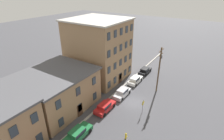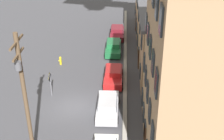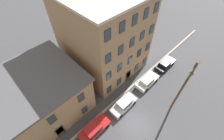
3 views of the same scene
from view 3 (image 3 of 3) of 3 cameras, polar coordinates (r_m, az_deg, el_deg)
ground_plane at (r=22.45m, az=9.01°, el=-19.63°), size 200.00×200.00×0.00m
kerb_strip at (r=23.52m, az=0.37°, el=-12.54°), size 56.00×0.36×0.16m
apartment_midblock at (r=22.68m, az=-27.14°, el=-9.29°), size 12.40×10.74×6.59m
apartment_far at (r=24.51m, az=-3.24°, el=13.60°), size 11.50×11.92×13.41m
car_red at (r=21.28m, az=-6.87°, el=-21.42°), size 4.40×1.92×1.43m
car_silver at (r=22.76m, az=4.53°, el=-12.77°), size 4.40×1.92×1.43m
car_white at (r=25.74m, az=13.30°, el=-4.09°), size 4.40×1.92×1.43m
car_black at (r=29.36m, az=19.56°, el=2.20°), size 4.40×1.92×1.43m
utility_pole at (r=20.98m, az=25.75°, el=-5.26°), size 2.40×0.44×9.41m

